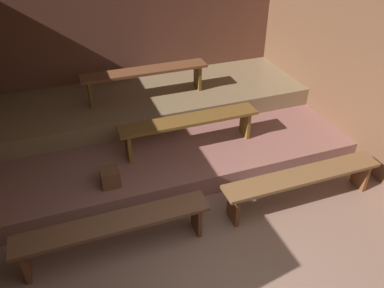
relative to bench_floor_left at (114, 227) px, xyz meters
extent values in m
cube|color=#7E5F50|center=(1.24, 1.24, -0.44)|extent=(6.01, 5.45, 0.08)
cube|color=brown|center=(1.24, 3.60, 0.84)|extent=(6.01, 0.06, 2.47)
cube|color=brown|center=(3.87, 1.24, 0.84)|extent=(0.06, 5.45, 2.47)
cube|color=#88564E|center=(1.24, 2.06, -0.25)|extent=(5.21, 3.02, 0.30)
cube|color=#80694A|center=(1.24, 2.74, 0.05)|extent=(5.21, 1.65, 0.30)
cube|color=brown|center=(0.00, 0.00, 0.06)|extent=(2.22, 0.34, 0.04)
cube|color=brown|center=(-0.99, 0.00, -0.18)|extent=(0.05, 0.27, 0.44)
cube|color=brown|center=(0.99, 0.00, -0.18)|extent=(0.05, 0.27, 0.44)
cube|color=brown|center=(2.47, 0.00, 0.06)|extent=(2.22, 0.34, 0.04)
cube|color=brown|center=(1.49, 0.00, -0.18)|extent=(0.05, 0.27, 0.44)
cube|color=brown|center=(3.46, 0.00, -0.18)|extent=(0.05, 0.27, 0.44)
cube|color=brown|center=(1.39, 1.37, 0.36)|extent=(2.09, 0.34, 0.04)
cube|color=brown|center=(0.47, 1.37, 0.12)|extent=(0.05, 0.27, 0.44)
cube|color=brown|center=(2.31, 1.37, 0.12)|extent=(0.05, 0.27, 0.44)
cube|color=brown|center=(1.07, 2.65, 0.66)|extent=(2.10, 0.34, 0.04)
cube|color=brown|center=(0.14, 2.65, 0.42)|extent=(0.05, 0.27, 0.44)
cube|color=brown|center=(2.00, 2.65, 0.42)|extent=(0.05, 0.27, 0.44)
cube|color=brown|center=(0.11, 0.88, 0.02)|extent=(0.24, 0.24, 0.24)
camera|label=1|loc=(-0.23, -3.18, 3.19)|focal=35.93mm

